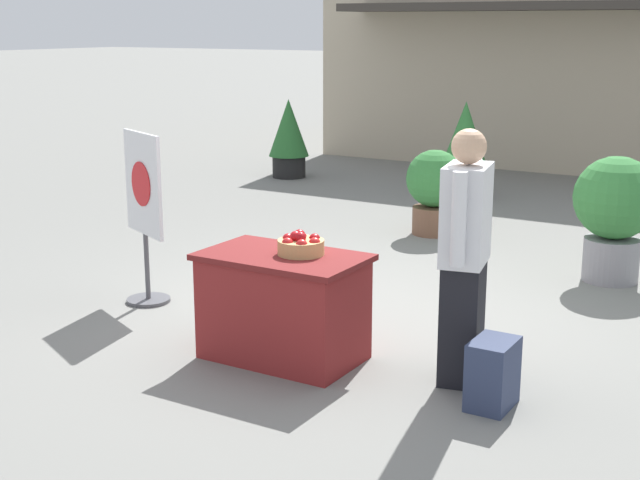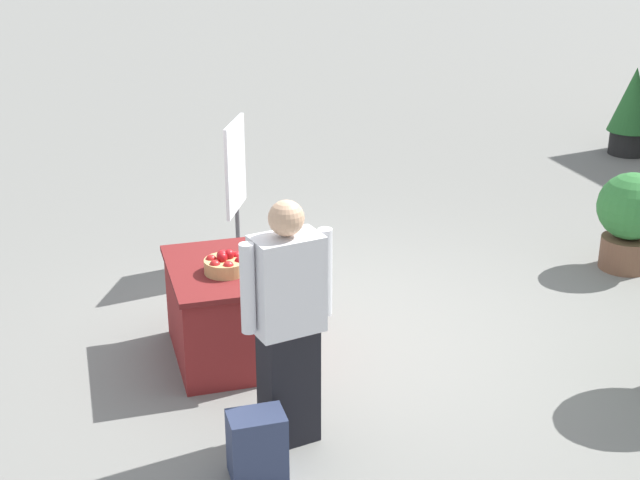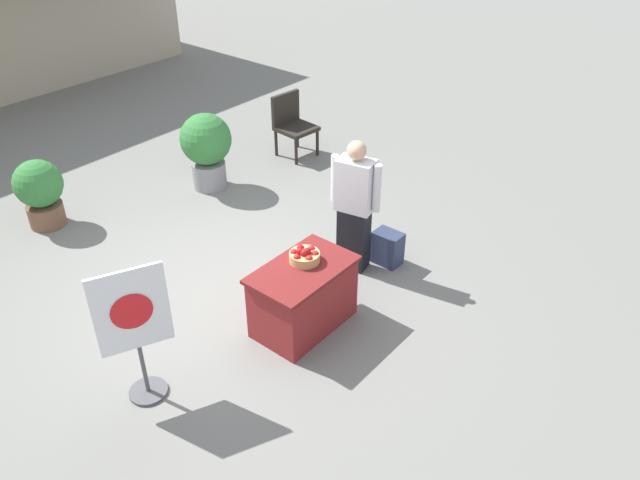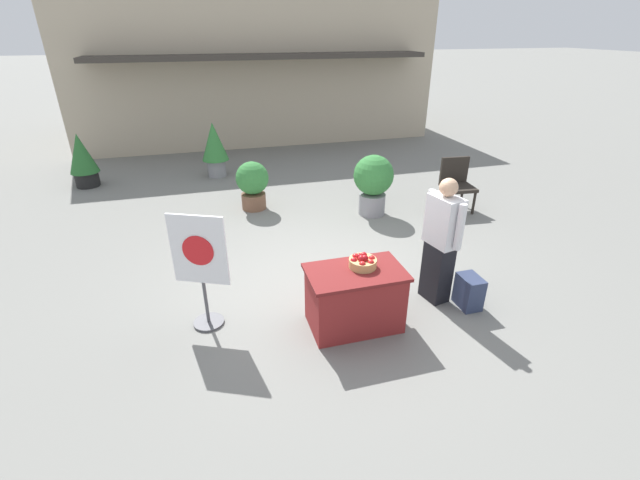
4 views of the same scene
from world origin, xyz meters
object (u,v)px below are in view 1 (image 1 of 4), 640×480
Objects in this scene: apple_basket at (301,245)px; poster_board at (144,209)px; display_table at (283,306)px; person_visitor at (465,257)px; potted_plant_far_right at (615,210)px; potted_plant_near_right at (465,143)px; potted_plant_near_left at (289,136)px; potted_plant_far_left at (434,187)px; backpack at (493,374)px.

apple_basket is 1.82m from poster_board.
person_visitor is at bearing 11.79° from display_table.
person_visitor is at bearing -95.42° from potted_plant_far_right.
potted_plant_far_right is 0.90× the size of potted_plant_near_right.
potted_plant_far_right is at bearing -30.02° from potted_plant_near_left.
potted_plant_near_left is at bearing 149.98° from potted_plant_far_right.
person_visitor is 4.16m from potted_plant_far_left.
potted_plant_near_right is at bearing -159.87° from poster_board.
apple_basket is (0.10, 0.06, 0.43)m from display_table.
potted_plant_far_right is 4.11m from potted_plant_near_right.
potted_plant_near_left reaches higher than apple_basket.
potted_plant_near_left is (-3.38, 2.30, 0.11)m from potted_plant_far_left.
apple_basket is at bearing -78.01° from potted_plant_near_right.
poster_board is (-1.66, 0.49, 0.42)m from display_table.
display_table is at bearing -115.38° from potted_plant_far_right.
poster_board reaches higher than potted_plant_near_left.
person_visitor is 1.16× the size of poster_board.
potted_plant_far_right is at bearing 90.87° from backpack.
potted_plant_near_left reaches higher than potted_plant_far_right.
potted_plant_far_left is at bearing 100.76° from apple_basket.
poster_board is at bearing 170.81° from backpack.
apple_basket is 3.98m from potted_plant_far_left.
potted_plant_far_right is (3.13, 2.61, -0.14)m from poster_board.
person_visitor is (1.10, 0.19, 0.03)m from apple_basket.
display_table is 1.19× the size of potted_plant_far_left.
apple_basket is 0.25× the size of potted_plant_near_right.
poster_board is at bearing -16.48° from person_visitor.
apple_basket is 1.54m from backpack.
backpack is (1.41, -0.09, -0.60)m from apple_basket.
potted_plant_far_left is 0.79× the size of potted_plant_near_left.
display_table is 0.88× the size of potted_plant_near_right.
backpack is 4.55m from potted_plant_far_left.
apple_basket is at bearing -2.14° from person_visitor.
potted_plant_far_left is at bearing 157.61° from potted_plant_far_right.
person_visitor is at bearing -63.67° from potted_plant_far_left.
potted_plant_near_right is at bearing 100.96° from display_table.
display_table is 1.53m from backpack.
apple_basket reaches higher than backpack.
poster_board is at bearing -140.18° from potted_plant_far_right.
poster_board is 1.12× the size of potted_plant_near_right.
display_table is 1.31m from person_visitor.
potted_plant_far_right is at bearing 154.54° from poster_board.
apple_basket is 0.75× the size of backpack.
person_visitor is 3.89× the size of backpack.
person_visitor reaches higher than potted_plant_far_left.
potted_plant_near_left reaches higher than potted_plant_far_left.
poster_board is at bearing 166.58° from apple_basket.
poster_board is (-3.18, 0.51, 0.58)m from backpack.
potted_plant_far_left is at bearing 99.15° from display_table.
backpack is 0.37× the size of potted_plant_far_right.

